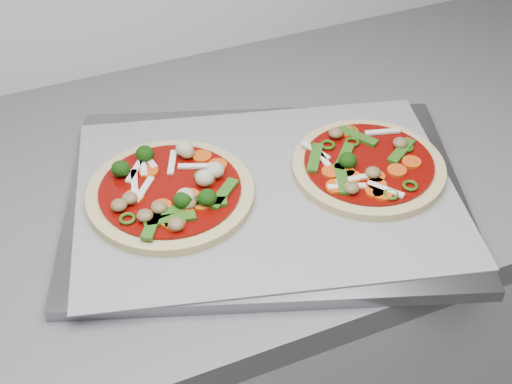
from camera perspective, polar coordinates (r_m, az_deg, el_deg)
name	(u,v)px	position (r m, az deg, el deg)	size (l,w,h in m)	color
countertop	(18,234)	(0.95, -18.49, -3.22)	(3.60, 0.60, 0.04)	#5D5E64
baking_tray	(266,195)	(0.91, 0.82, -0.28)	(0.50, 0.37, 0.02)	gray
parchment	(266,190)	(0.90, 0.82, 0.16)	(0.48, 0.35, 0.00)	gray
pizza_left	(171,191)	(0.89, -6.78, 0.04)	(0.30, 0.30, 0.04)	tan
pizza_right	(367,166)	(0.94, 8.89, 2.10)	(0.25, 0.25, 0.03)	tan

